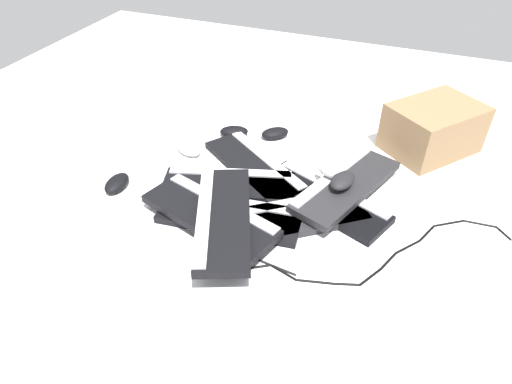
% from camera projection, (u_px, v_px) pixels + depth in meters
% --- Properties ---
extents(ground_plane, '(3.20, 3.20, 0.00)m').
position_uv_depth(ground_plane, '(255.00, 215.00, 1.43)').
color(ground_plane, white).
extents(keyboard_0, '(0.46, 0.27, 0.03)m').
position_uv_depth(keyboard_0, '(229.00, 185.00, 1.53)').
color(keyboard_0, black).
rests_on(keyboard_0, ground).
extents(keyboard_1, '(0.45, 0.20, 0.03)m').
position_uv_depth(keyboard_1, '(230.00, 216.00, 1.40)').
color(keyboard_1, black).
rests_on(keyboard_1, ground).
extents(keyboard_2, '(0.44, 0.39, 0.03)m').
position_uv_depth(keyboard_2, '(295.00, 217.00, 1.40)').
color(keyboard_2, '#232326').
rests_on(keyboard_2, ground).
extents(keyboard_3, '(0.46, 0.30, 0.03)m').
position_uv_depth(keyboard_3, '(324.00, 199.00, 1.47)').
color(keyboard_3, black).
rests_on(keyboard_3, ground).
extents(keyboard_4, '(0.45, 0.38, 0.03)m').
position_uv_depth(keyboard_4, '(254.00, 167.00, 1.61)').
color(keyboard_4, black).
rests_on(keyboard_4, ground).
extents(keyboard_5, '(0.46, 0.27, 0.03)m').
position_uv_depth(keyboard_5, '(210.00, 215.00, 1.36)').
color(keyboard_5, black).
rests_on(keyboard_5, keyboard_1).
extents(keyboard_6, '(0.29, 0.46, 0.03)m').
position_uv_depth(keyboard_6, '(346.00, 185.00, 1.48)').
color(keyboard_6, '#232326').
rests_on(keyboard_6, keyboard_3).
extents(keyboard_7, '(0.31, 0.46, 0.03)m').
position_uv_depth(keyboard_7, '(223.00, 217.00, 1.31)').
color(keyboard_7, black).
rests_on(keyboard_7, keyboard_5).
extents(mouse_0, '(0.12, 0.09, 0.04)m').
position_uv_depth(mouse_0, '(333.00, 171.00, 1.48)').
color(mouse_0, '#B7B7BC').
rests_on(mouse_0, keyboard_6).
extents(mouse_1, '(0.09, 0.12, 0.04)m').
position_uv_depth(mouse_1, '(342.00, 180.00, 1.44)').
color(mouse_1, black).
rests_on(mouse_1, keyboard_6).
extents(mouse_2, '(0.07, 0.11, 0.04)m').
position_uv_depth(mouse_2, '(117.00, 183.00, 1.53)').
color(mouse_2, black).
rests_on(mouse_2, ground).
extents(mouse_3, '(0.13, 0.11, 0.04)m').
position_uv_depth(mouse_3, '(189.00, 149.00, 1.69)').
color(mouse_3, silver).
rests_on(mouse_3, ground).
extents(mouse_4, '(0.13, 0.12, 0.04)m').
position_uv_depth(mouse_4, '(275.00, 133.00, 1.78)').
color(mouse_4, black).
rests_on(mouse_4, ground).
extents(mouse_5, '(0.13, 0.10, 0.04)m').
position_uv_depth(mouse_5, '(234.00, 131.00, 1.79)').
color(mouse_5, black).
rests_on(mouse_5, ground).
extents(cable_0, '(0.50, 0.24, 0.01)m').
position_uv_depth(cable_0, '(235.00, 221.00, 1.40)').
color(cable_0, black).
rests_on(cable_0, ground).
extents(cable_1, '(0.68, 0.43, 0.01)m').
position_uv_depth(cable_1, '(390.00, 252.00, 1.30)').
color(cable_1, black).
rests_on(cable_1, ground).
extents(cardboard_box, '(0.38, 0.39, 0.18)m').
position_uv_depth(cardboard_box, '(433.00, 128.00, 1.67)').
color(cardboard_box, olive).
rests_on(cardboard_box, ground).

